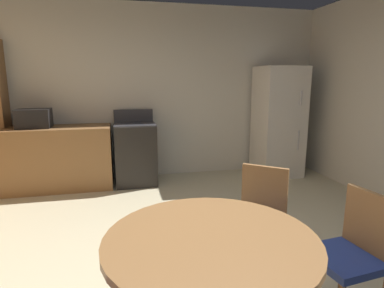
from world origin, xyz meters
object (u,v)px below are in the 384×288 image
at_px(oven_range, 136,153).
at_px(microwave, 34,118).
at_px(refrigerator, 278,122).
at_px(chair_northeast, 260,213).
at_px(dining_table, 211,265).
at_px(chair_east, 353,249).

relative_size(oven_range, microwave, 2.50).
height_order(refrigerator, chair_northeast, refrigerator).
bearing_deg(microwave, oven_range, 0.15).
bearing_deg(refrigerator, microwave, 179.22).
bearing_deg(dining_table, chair_east, 6.63).
relative_size(oven_range, refrigerator, 0.62).
relative_size(microwave, chair_northeast, 0.51).
height_order(oven_range, microwave, microwave).
xyz_separation_m(oven_range, dining_table, (0.23, -3.31, 0.13)).
distance_m(dining_table, chair_east, 1.00).
bearing_deg(chair_east, oven_range, -75.84).
distance_m(dining_table, chair_northeast, 1.00).
height_order(oven_range, chair_east, oven_range).
xyz_separation_m(refrigerator, chair_northeast, (-1.44, -2.49, -0.38)).
relative_size(oven_range, chair_northeast, 1.26).
xyz_separation_m(oven_range, chair_northeast, (0.86, -2.54, 0.03)).
bearing_deg(chair_east, microwave, -57.63).
relative_size(oven_range, chair_east, 1.26).
bearing_deg(chair_east, refrigerator, -115.80).
distance_m(refrigerator, dining_table, 3.87).
bearing_deg(chair_northeast, microwave, -98.88).
bearing_deg(dining_table, refrigerator, 57.44).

